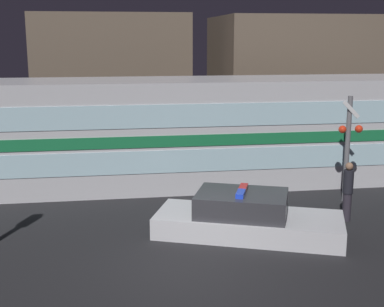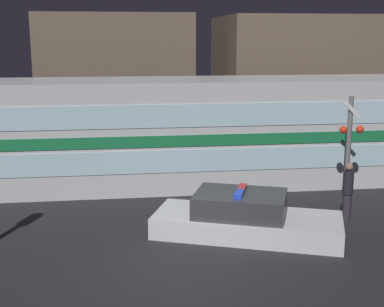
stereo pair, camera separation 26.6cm
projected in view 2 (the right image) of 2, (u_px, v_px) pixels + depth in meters
name	position (u px, v px, depth m)	size (l,w,h in m)	color
ground_plane	(186.00, 268.00, 12.16)	(120.00, 120.00, 0.00)	black
train	(150.00, 133.00, 18.61)	(19.04, 3.12, 3.72)	silver
police_car	(245.00, 219.00, 14.09)	(5.24, 3.50, 1.27)	silver
pedestrian	(348.00, 192.00, 15.06)	(0.29, 0.29, 1.71)	#2D2833
crossing_signal_near	(349.00, 144.00, 16.63)	(0.78, 0.35, 3.36)	slate
building_left	(116.00, 77.00, 27.24)	(7.29, 6.48, 6.22)	brown
building_center	(303.00, 80.00, 26.15)	(8.10, 6.30, 6.09)	brown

